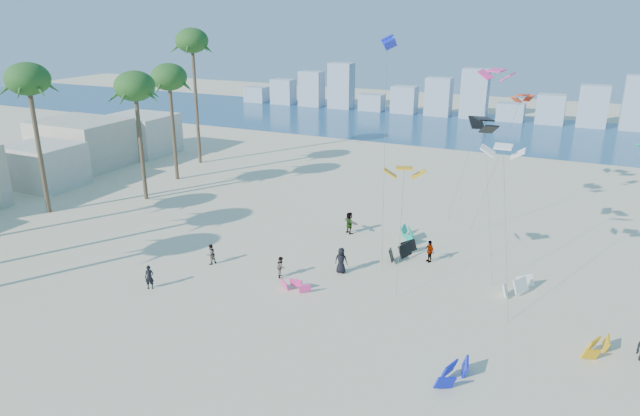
% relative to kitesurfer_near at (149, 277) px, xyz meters
% --- Properties ---
extents(ground, '(220.00, 220.00, 0.00)m').
position_rel_kitesurfer_near_xyz_m(ground, '(5.87, -7.78, -0.84)').
color(ground, beige).
rests_on(ground, ground).
extents(ocean, '(220.00, 220.00, 0.00)m').
position_rel_kitesurfer_near_xyz_m(ocean, '(5.87, 64.22, -0.83)').
color(ocean, navy).
rests_on(ocean, ground).
extents(kitesurfer_near, '(0.73, 0.64, 1.68)m').
position_rel_kitesurfer_near_xyz_m(kitesurfer_near, '(0.00, 0.00, 0.00)').
color(kitesurfer_near, black).
rests_on(kitesurfer_near, ground).
extents(kitesurfer_mid, '(0.86, 0.93, 1.53)m').
position_rel_kitesurfer_near_xyz_m(kitesurfer_mid, '(7.19, 5.33, -0.07)').
color(kitesurfer_mid, gray).
rests_on(kitesurfer_mid, ground).
extents(kitesurfers_far, '(32.12, 15.84, 1.90)m').
position_rel_kitesurfer_near_xyz_m(kitesurfers_far, '(16.33, 10.21, 0.07)').
color(kitesurfers_far, black).
rests_on(kitesurfers_far, ground).
extents(grounded_kites, '(20.46, 20.68, 1.07)m').
position_rel_kitesurfer_near_xyz_m(grounded_kites, '(18.09, 8.36, -0.37)').
color(grounded_kites, '#FA3797').
rests_on(grounded_kites, ground).
extents(flying_kites, '(21.05, 22.97, 16.68)m').
position_rel_kitesurfer_near_xyz_m(flying_kites, '(19.47, 15.77, 10.22)').
color(flying_kites, '#EDA30C').
rests_on(flying_kites, ground).
extents(palm_row, '(9.26, 44.80, 15.91)m').
position_rel_kitesurfer_near_xyz_m(palm_row, '(-16.20, 8.39, 10.73)').
color(palm_row, brown).
rests_on(palm_row, ground).
extents(beachfront_buildings, '(11.50, 43.00, 6.00)m').
position_rel_kitesurfer_near_xyz_m(beachfront_buildings, '(-27.83, 13.03, 1.83)').
color(beachfront_buildings, beige).
rests_on(beachfront_buildings, ground).
extents(distant_skyline, '(85.00, 3.00, 8.40)m').
position_rel_kitesurfer_near_xyz_m(distant_skyline, '(4.68, 74.22, 2.25)').
color(distant_skyline, '#9EADBF').
rests_on(distant_skyline, ground).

